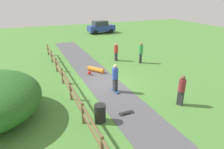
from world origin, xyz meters
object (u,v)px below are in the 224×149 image
Objects in this scene: bystander_red at (116,51)px; skateboard_loose at (126,113)px; trash_bin at (100,113)px; skater_riding at (115,77)px; skater_fallen at (95,70)px; bystander_maroon at (182,89)px; bystander_green at (141,52)px; parked_car_blue at (101,27)px.

skateboard_loose is at bearing -111.10° from bystander_red.
bystander_red is at bearing 68.90° from skateboard_loose.
skater_riding reaches higher than trash_bin.
skater_fallen is (-0.00, 3.84, -0.84)m from skater_riding.
skater_riding is at bearing -114.87° from bystander_red.
bystander_maroon is (3.22, -0.32, 0.90)m from skateboard_loose.
parked_car_blue reaches higher than bystander_green.
bystander_green reaches higher than trash_bin.
bystander_maroon is 8.91m from bystander_red.
skateboard_loose is 3.36m from bystander_maroon.
bystander_red is at bearing 61.10° from trash_bin.
trash_bin is 3.37m from skater_riding.
bystander_maroon reaches higher than trash_bin.
trash_bin is 6.80m from skater_fallen.
bystander_maroon is 1.06× the size of bystander_red.
trash_bin is 4.71m from bystander_maroon.
skater_fallen is (1.99, 6.50, -0.25)m from trash_bin.
parked_car_blue is at bearing 80.45° from bystander_maroon.
skater_riding is 0.98× the size of bystander_green.
skater_fallen is at bearing -142.34° from bystander_red.
bystander_green is (5.06, 7.09, 0.95)m from skateboard_loose.
skater_riding is at bearing -89.98° from skater_fallen.
trash_bin is at bearing -126.91° from skater_riding.
bystander_maroon is (2.68, -2.93, -0.05)m from skater_riding.
skater_fallen is 17.52m from parked_car_blue.
bystander_red is (3.31, 8.59, 0.83)m from skateboard_loose.
skateboard_loose is 0.45× the size of bystander_maroon.
bystander_green is 15.71m from parked_car_blue.
trash_bin is 1.50m from skateboard_loose.
skateboard_loose is at bearing -101.72° from skater_riding.
bystander_green is 2.30m from bystander_red.
skater_fallen is 0.32× the size of parked_car_blue.
bystander_maroon is at bearing -68.41° from skater_fallen.
bystander_red is (2.77, 2.14, 0.72)m from skater_fallen.
skater_riding is 3.93m from skater_fallen.
trash_bin is 0.49× the size of skater_riding.
bystander_green is 1.11× the size of bystander_red.
skater_riding is 2.27× the size of skateboard_loose.
skateboard_loose is 0.48× the size of bystander_red.
skater_fallen is at bearing 90.02° from skater_riding.
bystander_green is 0.43× the size of parked_car_blue.
skater_riding reaches higher than bystander_maroon.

